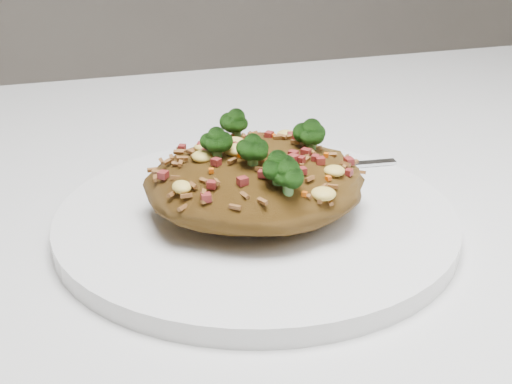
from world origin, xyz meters
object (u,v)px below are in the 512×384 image
(dining_table, at_px, (318,292))
(plate, at_px, (256,220))
(fried_rice, at_px, (256,172))
(fork, at_px, (310,168))

(dining_table, height_order, plate, plate)
(fried_rice, height_order, fork, fried_rice)
(dining_table, bearing_deg, fork, 100.40)
(plate, bearing_deg, fork, 42.75)
(plate, bearing_deg, dining_table, 29.93)
(plate, xyz_separation_m, fork, (0.06, 0.06, 0.01))
(fork, bearing_deg, dining_table, -74.04)
(dining_table, bearing_deg, fried_rice, -149.71)
(plate, bearing_deg, fried_rice, -79.32)
(fried_rice, relative_size, fork, 0.95)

